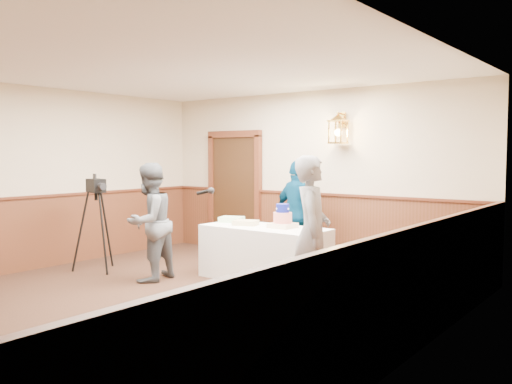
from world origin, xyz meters
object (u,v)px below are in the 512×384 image
(interviewer, at_px, (150,222))
(assistant_p, at_px, (298,214))
(baker, at_px, (312,232))
(sheet_cake_green, at_px, (232,219))
(tiered_cake, at_px, (283,218))
(tv_camera_rig, at_px, (97,230))
(sheet_cake_yellow, at_px, (246,223))
(display_table, at_px, (265,253))

(interviewer, relative_size, assistant_p, 0.98)
(interviewer, height_order, baker, baker)
(sheet_cake_green, xyz_separation_m, assistant_p, (0.67, 0.80, 0.05))
(tiered_cake, xyz_separation_m, tv_camera_rig, (-2.61, -1.16, -0.25))
(baker, relative_size, tv_camera_rig, 1.25)
(baker, bearing_deg, sheet_cake_yellow, 35.09)
(baker, xyz_separation_m, tv_camera_rig, (-3.59, -0.34, -0.25))
(tv_camera_rig, bearing_deg, baker, 19.72)
(interviewer, bearing_deg, tv_camera_rig, -95.92)
(sheet_cake_green, bearing_deg, sheet_cake_yellow, -21.48)
(interviewer, bearing_deg, baker, 87.29)
(interviewer, distance_m, assistant_p, 2.29)
(baker, height_order, tv_camera_rig, baker)
(tiered_cake, distance_m, assistant_p, 0.92)
(tiered_cake, distance_m, baker, 1.28)
(sheet_cake_yellow, height_order, interviewer, interviewer)
(sheet_cake_green, distance_m, assistant_p, 1.04)
(display_table, distance_m, assistant_p, 1.04)
(display_table, distance_m, sheet_cake_green, 0.84)
(tiered_cake, xyz_separation_m, interviewer, (-1.49, -1.10, -0.06))
(display_table, height_order, sheet_cake_yellow, sheet_cake_yellow)
(baker, bearing_deg, interviewer, 66.48)
(sheet_cake_yellow, bearing_deg, baker, -24.98)
(tiered_cake, relative_size, tv_camera_rig, 0.24)
(sheet_cake_green, xyz_separation_m, baker, (1.96, -0.88, 0.09))
(display_table, xyz_separation_m, assistant_p, (-0.05, 0.93, 0.46))
(display_table, height_order, interviewer, interviewer)
(tiered_cake, bearing_deg, assistant_p, 109.70)
(sheet_cake_yellow, height_order, assistant_p, assistant_p)
(sheet_cake_yellow, distance_m, sheet_cake_green, 0.42)
(tv_camera_rig, bearing_deg, display_table, 39.23)
(sheet_cake_yellow, bearing_deg, interviewer, -131.95)
(sheet_cake_yellow, bearing_deg, assistant_p, 73.86)
(tiered_cake, height_order, baker, baker)
(display_table, relative_size, assistant_p, 1.07)
(display_table, bearing_deg, sheet_cake_yellow, -176.24)
(display_table, bearing_deg, tv_camera_rig, -155.08)
(sheet_cake_yellow, bearing_deg, tiered_cake, 8.84)
(assistant_p, bearing_deg, interviewer, 72.74)
(sheet_cake_green, relative_size, assistant_p, 0.20)
(interviewer, height_order, assistant_p, assistant_p)
(sheet_cake_yellow, distance_m, tv_camera_rig, 2.29)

